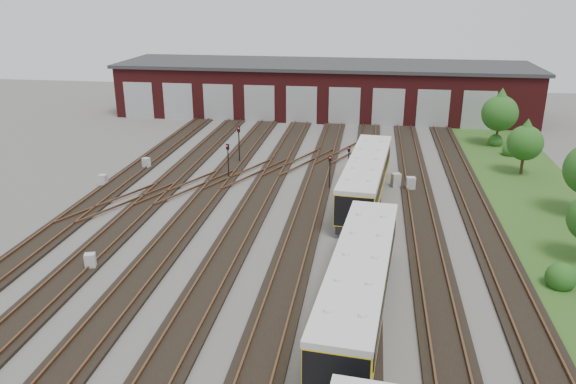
# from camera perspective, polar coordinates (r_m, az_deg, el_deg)

# --- Properties ---
(ground) EXTENTS (120.00, 120.00, 0.00)m
(ground) POSITION_cam_1_polar(r_m,az_deg,el_deg) (34.66, -2.54, -5.92)
(ground) COLOR #4B4946
(ground) RESTS_ON ground
(track_network) EXTENTS (30.40, 70.00, 0.33)m
(track_network) POSITION_cam_1_polar(r_m,az_deg,el_deg) (35.16, -2.63, -5.33)
(track_network) COLOR black
(track_network) RESTS_ON ground
(maintenance_shed) EXTENTS (51.00, 12.50, 6.35)m
(maintenance_shed) POSITION_cam_1_polar(r_m,az_deg,el_deg) (71.78, 3.60, 10.46)
(maintenance_shed) COLOR #4D1315
(maintenance_shed) RESTS_ON ground
(grass_verge) EXTENTS (8.00, 55.00, 0.05)m
(grass_verge) POSITION_cam_1_polar(r_m,az_deg,el_deg) (45.14, 24.55, -1.43)
(grass_verge) COLOR #274D19
(grass_verge) RESTS_ON ground
(metro_train) EXTENTS (3.88, 46.64, 2.99)m
(metro_train) POSITION_cam_1_polar(r_m,az_deg,el_deg) (27.36, 7.25, -9.25)
(metro_train) COLOR black
(metro_train) RESTS_ON ground
(signal_mast_0) EXTENTS (0.28, 0.27, 2.98)m
(signal_mast_0) POSITION_cam_1_polar(r_m,az_deg,el_deg) (47.11, -6.11, 3.61)
(signal_mast_0) COLOR black
(signal_mast_0) RESTS_ON ground
(signal_mast_1) EXTENTS (0.29, 0.28, 3.43)m
(signal_mast_1) POSITION_cam_1_polar(r_m,az_deg,el_deg) (51.18, -5.01, 5.32)
(signal_mast_1) COLOR black
(signal_mast_1) RESTS_ON ground
(signal_mast_2) EXTENTS (0.23, 0.22, 2.87)m
(signal_mast_2) POSITION_cam_1_polar(r_m,az_deg,el_deg) (46.80, 6.18, 3.40)
(signal_mast_2) COLOR black
(signal_mast_2) RESTS_ON ground
(signal_mast_3) EXTENTS (0.23, 0.21, 2.84)m
(signal_mast_3) POSITION_cam_1_polar(r_m,az_deg,el_deg) (44.19, 4.27, 2.43)
(signal_mast_3) COLOR black
(signal_mast_3) RESTS_ON ground
(relay_cabinet_0) EXTENTS (0.65, 0.56, 1.00)m
(relay_cabinet_0) POSITION_cam_1_polar(r_m,az_deg,el_deg) (47.65, -18.27, 1.10)
(relay_cabinet_0) COLOR #AFB1B4
(relay_cabinet_0) RESTS_ON ground
(relay_cabinet_1) EXTENTS (0.72, 0.66, 0.99)m
(relay_cabinet_1) POSITION_cam_1_polar(r_m,az_deg,el_deg) (51.33, -14.19, 2.84)
(relay_cabinet_1) COLOR #AFB1B4
(relay_cabinet_1) RESTS_ON ground
(relay_cabinet_2) EXTENTS (0.71, 0.64, 0.98)m
(relay_cabinet_2) POSITION_cam_1_polar(r_m,az_deg,el_deg) (34.10, -19.44, -6.69)
(relay_cabinet_2) COLOR #AFB1B4
(relay_cabinet_2) RESTS_ON ground
(relay_cabinet_3) EXTENTS (0.75, 0.66, 1.13)m
(relay_cabinet_3) POSITION_cam_1_polar(r_m,az_deg,el_deg) (45.34, 12.35, 0.80)
(relay_cabinet_3) COLOR #AFB1B4
(relay_cabinet_3) RESTS_ON ground
(relay_cabinet_4) EXTENTS (0.84, 0.77, 1.12)m
(relay_cabinet_4) POSITION_cam_1_polar(r_m,az_deg,el_deg) (46.03, 10.91, 1.20)
(relay_cabinet_4) COLOR #AFB1B4
(relay_cabinet_4) RESTS_ON ground
(tree_0) EXTENTS (3.56, 3.56, 5.90)m
(tree_0) POSITION_cam_1_polar(r_m,az_deg,el_deg) (60.17, 20.76, 7.89)
(tree_0) COLOR #302515
(tree_0) RESTS_ON ground
(tree_1) EXTENTS (2.97, 2.97, 4.93)m
(tree_1) POSITION_cam_1_polar(r_m,az_deg,el_deg) (51.52, 23.01, 4.99)
(tree_1) COLOR #302515
(tree_1) RESTS_ON ground
(bush_0) EXTENTS (1.62, 1.62, 1.62)m
(bush_0) POSITION_cam_1_polar(r_m,az_deg,el_deg) (33.63, 26.04, -7.44)
(bush_0) COLOR #1B4E16
(bush_0) RESTS_ON ground
(bush_1) EXTENTS (1.41, 1.41, 1.41)m
(bush_1) POSITION_cam_1_polar(r_m,az_deg,el_deg) (60.82, 20.35, 5.07)
(bush_1) COLOR #1B4E16
(bush_1) RESTS_ON ground
(bush_2) EXTENTS (1.43, 1.43, 1.43)m
(bush_2) POSITION_cam_1_polar(r_m,az_deg,el_deg) (57.68, 21.64, 4.14)
(bush_2) COLOR #1B4E16
(bush_2) RESTS_ON ground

